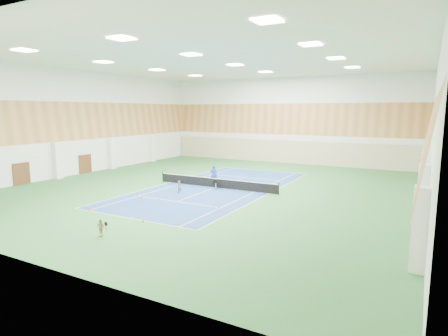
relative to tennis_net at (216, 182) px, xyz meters
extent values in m
plane|color=#2B642F|center=(0.00, 0.00, -0.55)|extent=(40.00, 40.00, 0.00)
cube|color=navy|center=(0.00, 0.00, -0.55)|extent=(10.97, 23.77, 0.01)
cube|color=#C6B793|center=(0.00, 19.75, 1.05)|extent=(35.40, 0.16, 3.20)
cube|color=#593319|center=(-17.92, -8.00, 0.55)|extent=(0.08, 1.80, 2.20)
cube|color=#593319|center=(-17.92, 0.00, 0.55)|extent=(0.08, 1.80, 2.20)
imported|color=#21369B|center=(-1.12, 1.53, 0.42)|extent=(0.82, 0.66, 1.94)
imported|color=#94949C|center=(-1.64, -3.70, 0.03)|extent=(0.59, 0.48, 1.15)
imported|color=#9F8C5B|center=(1.11, -15.55, -0.02)|extent=(0.62, 0.26, 1.06)
cone|color=#EA400C|center=(-3.33, -6.81, -0.43)|extent=(0.22, 0.22, 0.25)
cone|color=#F1460C|center=(-1.55, -6.83, -0.45)|extent=(0.18, 0.18, 0.20)
cone|color=orange|center=(0.70, -5.88, -0.45)|extent=(0.17, 0.17, 0.19)
cone|color=#EC480C|center=(4.02, -6.54, -0.44)|extent=(0.19, 0.19, 0.21)
cone|color=#E4460C|center=(-4.08, -11.77, -0.42)|extent=(0.23, 0.23, 0.25)
cone|color=orange|center=(-1.29, -11.33, -0.45)|extent=(0.18, 0.18, 0.20)
cone|color=#DF4F0B|center=(1.38, -12.14, -0.44)|extent=(0.20, 0.20, 0.22)
cone|color=orange|center=(3.73, -11.45, -0.45)|extent=(0.18, 0.18, 0.19)
camera|label=1|loc=(17.69, -30.69, 6.82)|focal=30.00mm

